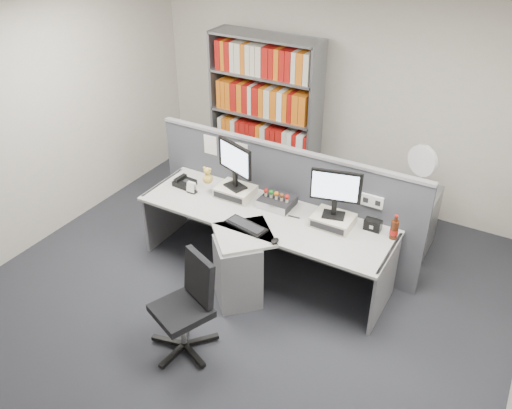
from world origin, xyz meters
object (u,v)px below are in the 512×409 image
Objects in this scene: monitor_left at (235,162)px; desk_fan at (422,164)px; mouse at (275,241)px; keyboard at (246,226)px; desk at (253,247)px; speaker at (373,225)px; desktop_pc at (277,202)px; office_chair at (188,303)px; cola_bottle at (394,230)px; monitor_right at (336,190)px; filing_cabinet at (412,221)px; shelving_unit at (265,117)px; desk_phone at (184,182)px; desk_calendar at (192,188)px.

monitor_left reaches higher than desk_fan.
keyboard is at bearing 166.35° from mouse.
monitor_left is (-0.44, 0.38, 0.66)m from desk.
desktop_pc is at bearing -175.94° from speaker.
desk_fan is 0.63× the size of office_chair.
office_chair is (-1.29, -1.46, -0.33)m from cola_bottle.
speaker is at bearing 16.87° from monitor_right.
filing_cabinet is (0.54, 1.02, -0.76)m from monitor_right.
keyboard is at bearing -130.25° from desk_fan.
cola_bottle is at bearing -87.90° from desk_fan.
monitor_left is 1.13× the size of keyboard.
shelving_unit reaches higher than cola_bottle.
monitor_left is 1.58m from office_chair.
desk_phone is 0.19m from desk_calendar.
monitor_right is 2.25× the size of desk_phone.
desk_calendar is 0.21× the size of desk_fan.
desk_phone is (-1.03, 0.29, 0.30)m from desk.
desktop_pc is at bearing 4.73° from monitor_left.
keyboard is (-0.04, -0.06, 0.28)m from desk.
cola_bottle is (2.11, 0.25, 0.04)m from desk_calendar.
monitor_right is 0.85× the size of desk_fan.
desk_phone is (-1.07, -0.13, -0.01)m from desktop_pc.
desk_phone is at bearing -173.05° from desktop_pc.
keyboard is 2.11m from shelving_unit.
desk_calendar is (-1.19, 0.36, 0.03)m from mouse.
monitor_right is 1.38m from filing_cabinet.
cola_bottle is at bearing 33.50° from mouse.
monitor_left is 0.55× the size of office_chair.
monitor_right is 1.15m from desk_fan.
office_chair is at bearing -117.50° from filing_cabinet.
desk_phone reaches higher than keyboard.
speaker is 0.18× the size of office_chair.
monitor_right is 1.69m from office_chair.
monitor_left reaches higher than speaker.
cola_bottle is 1.05m from filing_cabinet.
cola_bottle reaches higher than speaker.
desktop_pc is at bearing 85.37° from desk.
desk is 1.01m from office_chair.
keyboard is 1.95m from desk_fan.
filing_cabinet is 0.71m from desk_fan.
monitor_right is at bearing 30.07° from desk.
desk is 16.19× the size of speaker.
cola_bottle reaches higher than desk.
cola_bottle is at bearing -87.90° from filing_cabinet.
filing_cabinet is 0.77× the size of office_chair.
monitor_left reaches higher than desktop_pc.
monitor_left is 0.71× the size of filing_cabinet.
filing_cabinet is at bearing 62.50° from office_chair.
desk_fan is (1.17, 0.98, 0.29)m from desktop_pc.
keyboard is 3.65× the size of desk_calendar.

